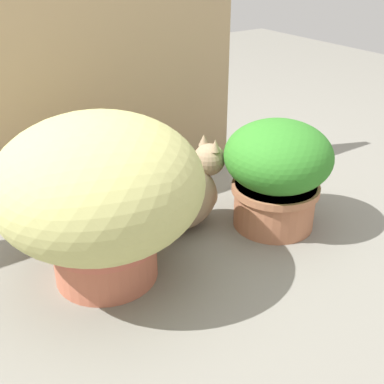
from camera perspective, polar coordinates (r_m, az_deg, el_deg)
name	(u,v)px	position (r m, az deg, el deg)	size (l,w,h in m)	color
ground_plane	(179,256)	(1.59, -1.50, -7.30)	(6.00, 6.00, 0.00)	gray
cardboard_backdrop	(121,74)	(1.90, -8.12, 13.15)	(0.99, 0.03, 0.89)	tan
grass_planter	(100,192)	(1.38, -10.51, 0.05)	(0.58, 0.58, 0.49)	#B8644A
leafy_planter	(277,171)	(1.68, 9.68, 2.38)	(0.36, 0.36, 0.37)	#B06D4C
cat	(187,194)	(1.69, -0.58, -0.25)	(0.38, 0.18, 0.32)	#9E8465
mushroom_ornament_pink	(115,264)	(1.40, -8.77, -8.17)	(0.10, 0.10, 0.13)	silver
mushroom_ornament_red	(118,253)	(1.42, -8.47, -6.90)	(0.11, 0.11, 0.15)	silver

